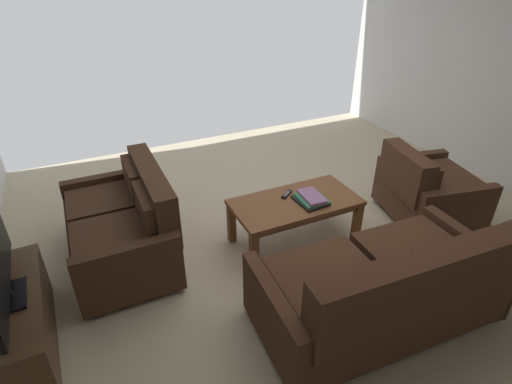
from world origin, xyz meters
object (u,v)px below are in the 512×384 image
at_px(armchair_side, 427,190).
at_px(tv_remote, 287,194).
at_px(sofa_main, 383,289).
at_px(loveseat_near, 125,225).
at_px(book_stack, 311,199).
at_px(coffee_table, 295,207).
at_px(tv_stand, 20,323).

relative_size(armchair_side, tv_remote, 6.84).
bearing_deg(sofa_main, armchair_side, -145.76).
xyz_separation_m(loveseat_near, book_stack, (-1.62, 0.51, 0.13)).
bearing_deg(armchair_side, coffee_table, -9.27).
height_order(book_stack, tv_remote, book_stack).
distance_m(tv_stand, book_stack, 2.50).
relative_size(loveseat_near, coffee_table, 1.14).
bearing_deg(sofa_main, tv_remote, -87.29).
height_order(loveseat_near, tv_remote, loveseat_near).
xyz_separation_m(loveseat_near, tv_remote, (-1.47, 0.31, 0.11)).
bearing_deg(sofa_main, book_stack, -94.46).
bearing_deg(book_stack, tv_remote, -53.31).
height_order(coffee_table, tv_stand, tv_stand).
bearing_deg(sofa_main, tv_stand, -20.93).
xyz_separation_m(loveseat_near, armchair_side, (-2.94, 0.67, -0.02)).
bearing_deg(tv_stand, book_stack, -175.39).
xyz_separation_m(tv_stand, tv_remote, (-2.33, -0.40, 0.23)).
bearing_deg(armchair_side, loveseat_near, -12.80).
distance_m(loveseat_near, tv_remote, 1.51).
distance_m(loveseat_near, tv_stand, 1.12).
bearing_deg(book_stack, armchair_side, 173.20).
distance_m(tv_stand, armchair_side, 3.80).
relative_size(armchair_side, book_stack, 3.35).
xyz_separation_m(sofa_main, tv_remote, (0.06, -1.31, 0.11)).
bearing_deg(book_stack, sofa_main, 85.54).
bearing_deg(armchair_side, book_stack, -6.80).
distance_m(sofa_main, coffee_table, 1.19).
distance_m(sofa_main, book_stack, 1.12).
distance_m(coffee_table, tv_remote, 0.15).
distance_m(book_stack, tv_remote, 0.25).
bearing_deg(loveseat_near, tv_stand, 39.78).
relative_size(tv_stand, book_stack, 3.65).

